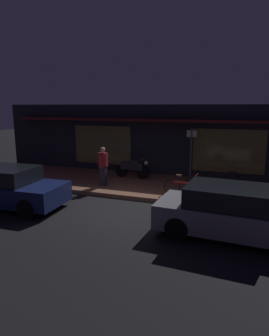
{
  "coord_description": "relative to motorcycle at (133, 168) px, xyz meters",
  "views": [
    {
      "loc": [
        3.86,
        -9.24,
        3.53
      ],
      "look_at": [
        -0.43,
        2.4,
        0.95
      ],
      "focal_mm": 32.01,
      "sensor_mm": 36.0,
      "label": 1
    }
  ],
  "objects": [
    {
      "name": "parked_car_far",
      "position": [
        4.72,
        -4.91,
        0.06
      ],
      "size": [
        4.18,
        1.96,
        1.42
      ],
      "color": "black",
      "rests_on": "ground_plane"
    },
    {
      "name": "ground_plane",
      "position": [
        1.05,
        -3.82,
        -0.65
      ],
      "size": [
        60.0,
        60.0,
        0.0
      ],
      "primitive_type": "plane",
      "color": "black"
    },
    {
      "name": "bicycle_extra",
      "position": [
        2.93,
        -2.22,
        -0.14
      ],
      "size": [
        1.66,
        0.42,
        0.91
      ],
      "color": "black",
      "rests_on": "sidewalk_slab"
    },
    {
      "name": "person_photographer",
      "position": [
        -0.7,
        -1.75,
        0.38
      ],
      "size": [
        0.39,
        0.61,
        1.67
      ],
      "color": "#28232D",
      "rests_on": "sidewalk_slab"
    },
    {
      "name": "sidewalk_slab",
      "position": [
        1.05,
        -0.82,
        -0.57
      ],
      "size": [
        18.0,
        4.0,
        0.15
      ],
      "primitive_type": "cube",
      "color": "brown",
      "rests_on": "ground_plane"
    },
    {
      "name": "motorcycle",
      "position": [
        0.0,
        0.0,
        0.0
      ],
      "size": [
        1.7,
        0.55,
        0.97
      ],
      "color": "black",
      "rests_on": "sidewalk_slab"
    },
    {
      "name": "parked_car_near",
      "position": [
        -2.89,
        -5.01,
        0.06
      ],
      "size": [
        4.18,
        1.97,
        1.42
      ],
      "color": "black",
      "rests_on": "ground_plane"
    },
    {
      "name": "storefront_building",
      "position": [
        1.05,
        2.57,
        1.16
      ],
      "size": [
        18.0,
        3.3,
        3.6
      ],
      "color": "black",
      "rests_on": "ground_plane"
    },
    {
      "name": "sign_post",
      "position": [
        2.66,
        0.48,
        0.86
      ],
      "size": [
        0.44,
        0.09,
        2.4
      ],
      "color": "#47474C",
      "rests_on": "sidewalk_slab"
    },
    {
      "name": "bicycle_parked",
      "position": [
        4.07,
        -0.19,
        -0.14
      ],
      "size": [
        1.47,
        0.84,
        0.91
      ],
      "color": "black",
      "rests_on": "sidewalk_slab"
    }
  ]
}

